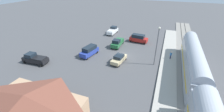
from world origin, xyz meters
name	(u,v)px	position (x,y,z in m)	size (l,w,h in m)	color
ground_plane	(123,56)	(0.00, 0.00, 0.00)	(200.00, 200.00, 0.00)	#4C4C4F
railway_track	(189,67)	(-14.00, 0.00, 0.09)	(4.80, 70.00, 0.30)	gray
platform	(168,63)	(-10.00, 0.00, 0.15)	(3.20, 46.00, 0.30)	#A8A399
passenger_train	(201,96)	(-14.00, 12.18, 2.86)	(2.93, 40.08, 4.98)	#ADB2BC
pedestrian_on_platform	(171,55)	(-10.28, -1.82, 1.28)	(0.36, 0.36, 1.71)	#23284C
sedan_tan	(119,59)	(-0.04, 3.18, 0.88)	(2.44, 4.71, 1.74)	#C6B284
suv_red	(138,38)	(-1.57, -9.46, 1.15)	(5.07, 2.78, 2.22)	red
pickup_green	(117,43)	(3.02, -4.73, 1.03)	(1.97, 5.40, 2.14)	#236638
pickup_black	(35,59)	(16.46, 9.76, 1.03)	(5.50, 2.72, 2.14)	black
suv_blue	(89,51)	(7.40, 2.49, 1.15)	(2.77, 5.16, 2.22)	#283D9E
pickup_white	(113,31)	(7.73, -13.68, 1.03)	(2.11, 5.45, 2.14)	white
light_pole_near_platform	(157,42)	(-7.20, 1.50, 5.06)	(0.44, 0.44, 8.10)	#515156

